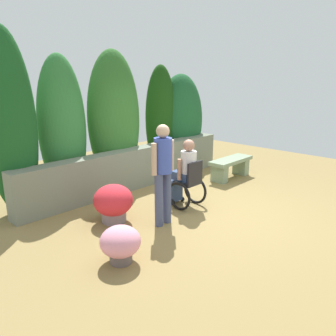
{
  "coord_description": "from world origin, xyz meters",
  "views": [
    {
      "loc": [
        -4.68,
        -3.47,
        2.44
      ],
      "look_at": [
        -0.51,
        0.52,
        0.85
      ],
      "focal_mm": 35.35,
      "sensor_mm": 36.0,
      "label": 1
    }
  ],
  "objects_px": {
    "stone_bench": "(231,166)",
    "flower_pot_purple_near": "(113,203)",
    "person_in_wheelchair": "(186,176)",
    "person_standing_companion": "(163,168)",
    "flower_pot_terracotta_by_wall": "(120,243)"
  },
  "relations": [
    {
      "from": "person_in_wheelchair",
      "to": "flower_pot_purple_near",
      "type": "distance_m",
      "value": 1.5
    },
    {
      "from": "stone_bench",
      "to": "person_in_wheelchair",
      "type": "bearing_deg",
      "value": -167.99
    },
    {
      "from": "person_standing_companion",
      "to": "flower_pot_purple_near",
      "type": "distance_m",
      "value": 1.08
    },
    {
      "from": "person_in_wheelchair",
      "to": "person_standing_companion",
      "type": "distance_m",
      "value": 0.99
    },
    {
      "from": "person_in_wheelchair",
      "to": "flower_pot_purple_near",
      "type": "height_order",
      "value": "person_in_wheelchair"
    },
    {
      "from": "flower_pot_purple_near",
      "to": "flower_pot_terracotta_by_wall",
      "type": "height_order",
      "value": "flower_pot_purple_near"
    },
    {
      "from": "stone_bench",
      "to": "person_in_wheelchair",
      "type": "xyz_separation_m",
      "value": [
        -2.19,
        -0.42,
        0.31
      ]
    },
    {
      "from": "person_standing_companion",
      "to": "flower_pot_terracotta_by_wall",
      "type": "distance_m",
      "value": 1.52
    },
    {
      "from": "person_in_wheelchair",
      "to": "flower_pot_terracotta_by_wall",
      "type": "bearing_deg",
      "value": -160.4
    },
    {
      "from": "stone_bench",
      "to": "flower_pot_purple_near",
      "type": "height_order",
      "value": "flower_pot_purple_near"
    },
    {
      "from": "stone_bench",
      "to": "flower_pot_purple_near",
      "type": "bearing_deg",
      "value": -179.26
    },
    {
      "from": "stone_bench",
      "to": "person_standing_companion",
      "type": "xyz_separation_m",
      "value": [
        -3.07,
        -0.67,
        0.68
      ]
    },
    {
      "from": "person_standing_companion",
      "to": "stone_bench",
      "type": "bearing_deg",
      "value": 18.98
    },
    {
      "from": "person_standing_companion",
      "to": "flower_pot_purple_near",
      "type": "height_order",
      "value": "person_standing_companion"
    },
    {
      "from": "person_standing_companion",
      "to": "flower_pot_terracotta_by_wall",
      "type": "height_order",
      "value": "person_standing_companion"
    }
  ]
}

